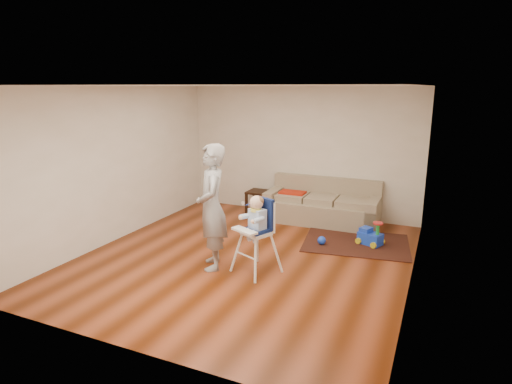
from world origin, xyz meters
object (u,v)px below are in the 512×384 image
at_px(side_table, 259,201).
at_px(toy_ball, 322,240).
at_px(ride_on_toy, 371,232).
at_px(adult, 212,207).
at_px(sofa, 322,201).
at_px(high_chair, 256,236).

xyz_separation_m(side_table, toy_ball, (1.82, -1.44, -0.15)).
bearing_deg(ride_on_toy, adult, -114.32).
distance_m(ride_on_toy, toy_ball, 0.86).
height_order(sofa, adult, adult).
bearing_deg(toy_ball, adult, -129.31).
relative_size(sofa, adult, 1.19).
distance_m(side_table, ride_on_toy, 2.80).
distance_m(sofa, side_table, 1.48).
xyz_separation_m(high_chair, adult, (-0.68, -0.10, 0.38)).
height_order(toy_ball, high_chair, high_chair).
height_order(toy_ball, adult, adult).
bearing_deg(sofa, ride_on_toy, -39.42).
distance_m(toy_ball, high_chair, 1.65).
xyz_separation_m(ride_on_toy, adult, (-2.04, -1.92, 0.72)).
height_order(high_chair, adult, adult).
bearing_deg(adult, side_table, 159.25).
bearing_deg(toy_ball, side_table, 141.66).
bearing_deg(side_table, adult, -79.77).
distance_m(ride_on_toy, high_chair, 2.30).
distance_m(toy_ball, adult, 2.19).
bearing_deg(adult, toy_ball, 109.71).
bearing_deg(toy_ball, ride_on_toy, 25.29).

